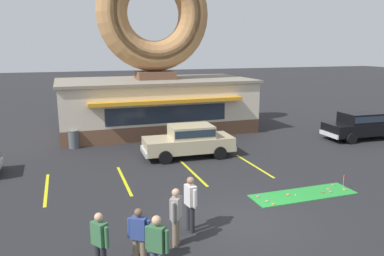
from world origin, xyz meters
name	(u,v)px	position (x,y,z in m)	size (l,w,h in m)	color
ground_plane	(246,222)	(0.00, 0.00, 0.00)	(160.00, 160.00, 0.00)	#232326
donut_shop_building	(155,73)	(0.50, 13.94, 3.74)	(12.30, 6.75, 10.96)	brown
putting_mat	(303,194)	(3.02, 1.27, 0.01)	(4.04, 1.17, 0.03)	green
mini_donut_near_left	(267,201)	(1.39, 1.10, 0.05)	(0.13, 0.13, 0.04)	#D8667F
mini_donut_near_right	(333,185)	(4.65, 1.63, 0.05)	(0.13, 0.13, 0.04)	#A5724C
mini_donut_mid_left	(328,189)	(4.18, 1.34, 0.05)	(0.13, 0.13, 0.04)	#D8667F
mini_donut_mid_centre	(273,204)	(1.48, 0.82, 0.05)	(0.13, 0.13, 0.04)	#D17F47
mini_donut_mid_right	(288,194)	(2.43, 1.39, 0.05)	(0.13, 0.13, 0.04)	#D17F47
mini_donut_far_left	(330,192)	(4.11, 1.11, 0.05)	(0.13, 0.13, 0.04)	#D8667F
mini_donut_far_centre	(323,192)	(3.79, 1.15, 0.05)	(0.13, 0.13, 0.04)	brown
mini_donut_far_right	(344,189)	(4.76, 1.11, 0.05)	(0.13, 0.13, 0.04)	#D17F47
mini_donut_extra	(258,196)	(1.30, 1.58, 0.05)	(0.13, 0.13, 0.04)	#D8667F
golf_ball	(295,195)	(2.66, 1.24, 0.05)	(0.04, 0.04, 0.04)	white
putting_flag_pin	(344,179)	(4.83, 1.23, 0.44)	(0.13, 0.01, 0.55)	silver
car_black	(361,125)	(11.44, 7.57, 0.87)	(4.63, 2.12, 1.60)	black
car_champagne	(189,140)	(0.61, 7.39, 0.87)	(4.64, 2.14, 1.60)	#BCAD89
pedestrian_blue_sweater_man	(157,246)	(-3.37, -2.14, 0.93)	(0.47, 0.43, 1.68)	#474C66
pedestrian_hooded_kid	(190,201)	(-1.84, -0.02, 0.94)	(0.30, 0.59, 1.70)	#232328
pedestrian_leather_jacket_man	(176,214)	(-2.47, -0.64, 0.92)	(0.41, 0.51, 1.65)	#7F7056
pedestrian_clipboard_woman	(139,235)	(-3.63, -1.32, 0.85)	(0.52, 0.41, 1.54)	#7F7056
pedestrian_beanie_man	(100,241)	(-4.57, -1.33, 0.87)	(0.41, 0.51, 1.57)	#232328
trash_bin	(74,139)	(-4.80, 10.98, 0.50)	(0.57, 0.57, 0.97)	#51565B
parking_stripe_far_left	(46,189)	(-6.03, 5.00, 0.00)	(0.12, 3.60, 0.01)	yellow
parking_stripe_left	(124,180)	(-3.03, 5.00, 0.00)	(0.12, 3.60, 0.01)	yellow
parking_stripe_mid_left	(193,172)	(-0.03, 5.00, 0.00)	(0.12, 3.60, 0.01)	yellow
parking_stripe_centre	(254,166)	(2.97, 5.00, 0.00)	(0.12, 3.60, 0.01)	yellow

